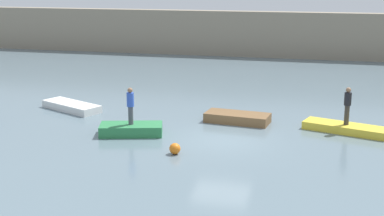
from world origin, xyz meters
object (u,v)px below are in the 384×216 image
rowboat_brown (237,118)px  rowboat_yellow (346,128)px  rowboat_white (72,106)px  person_blue_shirt (130,104)px  rowboat_green (131,129)px  person_dark_shirt (348,104)px  mooring_buoy (175,149)px

rowboat_brown → rowboat_yellow: 5.07m
rowboat_white → rowboat_brown: size_ratio=1.14×
person_blue_shirt → rowboat_green: bearing=0.0°
rowboat_white → person_blue_shirt: size_ratio=2.10×
rowboat_brown → person_dark_shirt: 5.19m
rowboat_yellow → mooring_buoy: size_ratio=8.38×
person_dark_shirt → mooring_buoy: bearing=-144.4°
person_blue_shirt → rowboat_brown: bearing=36.4°
rowboat_brown → person_blue_shirt: 5.46m
person_blue_shirt → mooring_buoy: (2.61, -2.12, -1.18)m
rowboat_green → rowboat_brown: size_ratio=0.90×
person_dark_shirt → person_blue_shirt: bearing=-163.9°
person_blue_shirt → rowboat_white: bearing=142.7°
rowboat_brown → rowboat_yellow: size_ratio=0.81×
rowboat_white → rowboat_yellow: rowboat_white is taller
mooring_buoy → rowboat_white: bearing=142.0°
rowboat_green → mooring_buoy: (2.61, -2.12, -0.01)m
rowboat_green → mooring_buoy: rowboat_green is taller
rowboat_green → person_dark_shirt: size_ratio=1.61×
rowboat_white → person_dark_shirt: 13.99m
rowboat_yellow → person_blue_shirt: 9.80m
mooring_buoy → rowboat_yellow: bearing=35.6°
rowboat_green → person_dark_shirt: (9.34, 2.69, 1.07)m
person_dark_shirt → mooring_buoy: size_ratio=3.80×
rowboat_brown → person_dark_shirt: (5.05, -0.47, 1.09)m
rowboat_green → person_blue_shirt: (0.00, 0.00, 1.16)m
rowboat_white → rowboat_green: size_ratio=1.27×
person_dark_shirt → person_blue_shirt: size_ratio=1.03×
rowboat_white → mooring_buoy: mooring_buoy is taller
rowboat_green → rowboat_brown: 5.33m
person_dark_shirt → rowboat_brown: bearing=174.7°
rowboat_white → rowboat_yellow: (13.92, -0.80, -0.01)m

